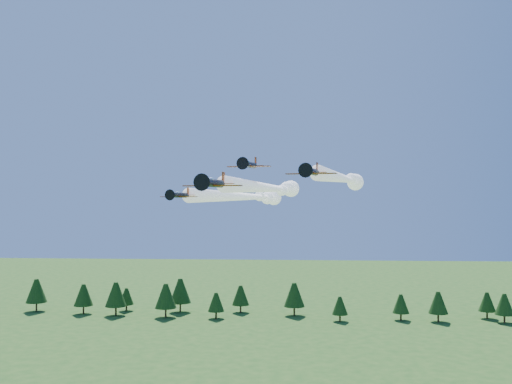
# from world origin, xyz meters

# --- Properties ---
(plane_lead) EXTENTS (17.05, 55.14, 3.70)m
(plane_lead) POSITION_xyz_m (3.72, 20.84, 42.36)
(plane_lead) COLOR black
(plane_lead) RESTS_ON ground
(plane_left) EXTENTS (19.12, 54.18, 3.70)m
(plane_left) POSITION_xyz_m (-1.79, 33.80, 40.83)
(plane_left) COLOR black
(plane_left) RESTS_ON ground
(plane_right) EXTENTS (17.04, 49.15, 3.70)m
(plane_right) POSITION_xyz_m (18.09, 23.91, 44.26)
(plane_right) COLOR black
(plane_right) RESTS_ON ground
(plane_slot) EXTENTS (7.61, 8.37, 2.66)m
(plane_slot) POSITION_xyz_m (0.79, 8.46, 46.07)
(plane_slot) COLOR black
(plane_slot) RESTS_ON ground
(treeline) EXTENTS (168.68, 18.63, 11.93)m
(treeline) POSITION_xyz_m (-15.26, 108.86, 6.71)
(treeline) COLOR #382314
(treeline) RESTS_ON ground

